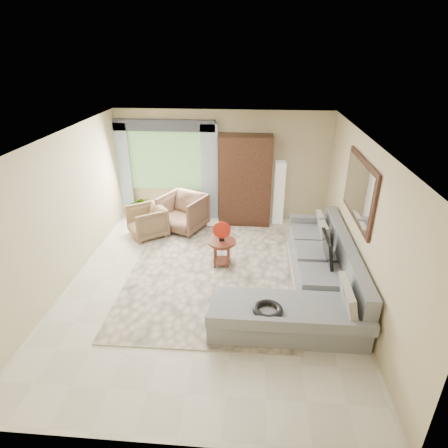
# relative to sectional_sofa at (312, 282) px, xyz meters

# --- Properties ---
(ground) EXTENTS (6.00, 6.00, 0.00)m
(ground) POSITION_rel_sectional_sofa_xyz_m (-1.78, 0.18, -0.28)
(ground) COLOR silver
(ground) RESTS_ON ground
(area_rug) EXTENTS (3.03, 4.02, 0.02)m
(area_rug) POSITION_rel_sectional_sofa_xyz_m (-1.79, 0.56, -0.27)
(area_rug) COLOR beige
(area_rug) RESTS_ON ground
(sectional_sofa) EXTENTS (2.30, 3.46, 0.90)m
(sectional_sofa) POSITION_rel_sectional_sofa_xyz_m (0.00, 0.00, 0.00)
(sectional_sofa) COLOR gray
(sectional_sofa) RESTS_ON ground
(tv_screen) EXTENTS (0.14, 0.74, 0.48)m
(tv_screen) POSITION_rel_sectional_sofa_xyz_m (0.27, 0.36, 0.44)
(tv_screen) COLOR black
(tv_screen) RESTS_ON sectional_sofa
(garden_hose) EXTENTS (0.43, 0.43, 0.09)m
(garden_hose) POSITION_rel_sectional_sofa_xyz_m (-0.78, -1.14, 0.26)
(garden_hose) COLOR black
(garden_hose) RESTS_ON sectional_sofa
(coffee_table) EXTENTS (0.54, 0.54, 0.54)m
(coffee_table) POSITION_rel_sectional_sofa_xyz_m (-1.60, 0.85, 0.00)
(coffee_table) COLOR #4B1A14
(coffee_table) RESTS_ON ground
(red_disc) EXTENTS (0.34, 0.03, 0.34)m
(red_disc) POSITION_rel_sectional_sofa_xyz_m (-1.60, 0.85, 0.49)
(red_disc) COLOR #B12111
(red_disc) RESTS_ON coffee_table
(armchair_left) EXTENTS (1.05, 1.05, 0.70)m
(armchair_left) POSITION_rel_sectional_sofa_xyz_m (-3.37, 1.98, 0.06)
(armchair_left) COLOR brown
(armchair_left) RESTS_ON ground
(armchair_right) EXTENTS (1.20, 1.21, 0.84)m
(armchair_right) POSITION_rel_sectional_sofa_xyz_m (-2.63, 2.37, 0.14)
(armchair_right) COLOR brown
(armchair_right) RESTS_ON ground
(potted_plant) EXTENTS (0.53, 0.47, 0.54)m
(potted_plant) POSITION_rel_sectional_sofa_xyz_m (-3.78, 2.98, -0.01)
(potted_plant) COLOR #999999
(potted_plant) RESTS_ON ground
(armoire) EXTENTS (1.20, 0.55, 2.10)m
(armoire) POSITION_rel_sectional_sofa_xyz_m (-1.23, 2.90, 0.77)
(armoire) COLOR black
(armoire) RESTS_ON ground
(floor_lamp) EXTENTS (0.24, 0.24, 1.50)m
(floor_lamp) POSITION_rel_sectional_sofa_xyz_m (-0.43, 2.96, 0.47)
(floor_lamp) COLOR silver
(floor_lamp) RESTS_ON ground
(window) EXTENTS (1.80, 0.04, 1.40)m
(window) POSITION_rel_sectional_sofa_xyz_m (-3.13, 3.15, 1.12)
(window) COLOR #669E59
(window) RESTS_ON wall_back
(curtain_left) EXTENTS (0.40, 0.08, 2.30)m
(curtain_left) POSITION_rel_sectional_sofa_xyz_m (-4.18, 3.06, 0.87)
(curtain_left) COLOR #9EB7CC
(curtain_left) RESTS_ON ground
(curtain_right) EXTENTS (0.40, 0.08, 2.30)m
(curtain_right) POSITION_rel_sectional_sofa_xyz_m (-2.08, 3.06, 0.87)
(curtain_right) COLOR #9EB7CC
(curtain_right) RESTS_ON ground
(valance) EXTENTS (2.40, 0.12, 0.26)m
(valance) POSITION_rel_sectional_sofa_xyz_m (-3.13, 3.08, 1.97)
(valance) COLOR #1E232D
(valance) RESTS_ON wall_back
(wall_mirror) EXTENTS (0.05, 1.70, 1.05)m
(wall_mirror) POSITION_rel_sectional_sofa_xyz_m (0.68, 0.53, 1.47)
(wall_mirror) COLOR black
(wall_mirror) RESTS_ON wall_right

